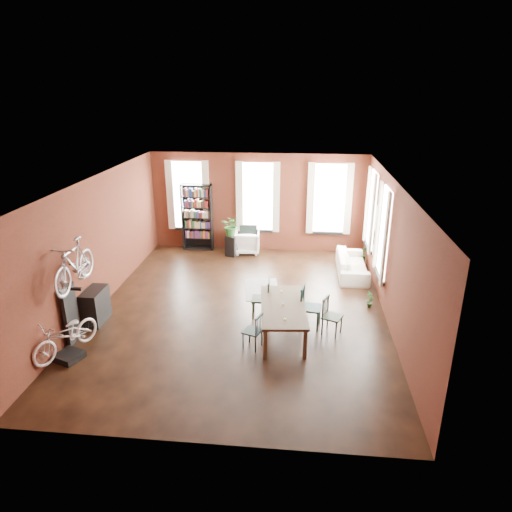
# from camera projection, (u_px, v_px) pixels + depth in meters

# --- Properties ---
(room) EXTENTS (9.00, 9.04, 3.22)m
(room) POSITION_uv_depth(u_px,v_px,m) (253.00, 220.00, 11.07)
(room) COLOR black
(room) RESTS_ON ground
(dining_table) EXTENTS (1.15, 2.17, 0.71)m
(dining_table) POSITION_uv_depth(u_px,v_px,m) (283.00, 320.00, 10.06)
(dining_table) COLOR #47392A
(dining_table) RESTS_ON ground
(dining_chair_a) EXTENTS (0.47, 0.47, 0.78)m
(dining_chair_a) POSITION_uv_depth(u_px,v_px,m) (252.00, 331.00, 9.54)
(dining_chair_a) COLOR #163032
(dining_chair_a) RESTS_ON ground
(dining_chair_b) EXTENTS (0.44, 0.44, 0.94)m
(dining_chair_b) POSITION_uv_depth(u_px,v_px,m) (261.00, 299.00, 10.80)
(dining_chair_b) COLOR black
(dining_chair_b) RESTS_ON ground
(dining_chair_c) EXTENTS (0.52, 0.52, 0.86)m
(dining_chair_c) POSITION_uv_depth(u_px,v_px,m) (332.00, 317.00, 10.04)
(dining_chair_c) COLOR black
(dining_chair_c) RESTS_ON ground
(dining_chair_d) EXTENTS (0.53, 0.53, 1.00)m
(dining_chair_d) POSITION_uv_depth(u_px,v_px,m) (311.00, 307.00, 10.31)
(dining_chair_d) COLOR #183632
(dining_chair_d) RESTS_ON ground
(bookshelf) EXTENTS (1.00, 0.32, 2.20)m
(bookshelf) POSITION_uv_depth(u_px,v_px,m) (197.00, 217.00, 15.07)
(bookshelf) COLOR black
(bookshelf) RESTS_ON ground
(white_armchair) EXTENTS (0.82, 0.78, 0.80)m
(white_armchair) POSITION_uv_depth(u_px,v_px,m) (247.00, 241.00, 14.97)
(white_armchair) COLOR white
(white_armchair) RESTS_ON ground
(cream_sofa) EXTENTS (0.61, 2.08, 0.81)m
(cream_sofa) POSITION_uv_depth(u_px,v_px,m) (352.00, 261.00, 13.27)
(cream_sofa) COLOR beige
(cream_sofa) RESTS_ON ground
(striped_rug) EXTENTS (1.09, 1.55, 0.01)m
(striped_rug) POSITION_uv_depth(u_px,v_px,m) (262.00, 289.00, 12.39)
(striped_rug) COLOR black
(striped_rug) RESTS_ON ground
(bike_trainer) EXTENTS (0.61, 0.61, 0.14)m
(bike_trainer) POSITION_uv_depth(u_px,v_px,m) (69.00, 356.00, 9.23)
(bike_trainer) COLOR black
(bike_trainer) RESTS_ON ground
(bike_wall_rack) EXTENTS (0.16, 0.60, 1.30)m
(bike_wall_rack) POSITION_uv_depth(u_px,v_px,m) (70.00, 314.00, 9.69)
(bike_wall_rack) COLOR black
(bike_wall_rack) RESTS_ON ground
(console_table) EXTENTS (0.40, 0.80, 0.80)m
(console_table) POSITION_uv_depth(u_px,v_px,m) (95.00, 306.00, 10.60)
(console_table) COLOR black
(console_table) RESTS_ON ground
(plant_stand) EXTENTS (0.42, 0.42, 0.67)m
(plant_stand) POSITION_uv_depth(u_px,v_px,m) (232.00, 246.00, 14.74)
(plant_stand) COLOR black
(plant_stand) RESTS_ON ground
(plant_by_sofa) EXTENTS (0.50, 0.69, 0.28)m
(plant_by_sofa) POSITION_uv_depth(u_px,v_px,m) (363.00, 259.00, 14.16)
(plant_by_sofa) COLOR #275622
(plant_by_sofa) RESTS_ON ground
(plant_small) EXTENTS (0.46, 0.45, 0.15)m
(plant_small) POSITION_uv_depth(u_px,v_px,m) (369.00, 305.00, 11.37)
(plant_small) COLOR #255421
(plant_small) RESTS_ON ground
(bicycle_floor) EXTENTS (0.81, 0.96, 1.55)m
(bicycle_floor) POSITION_uv_depth(u_px,v_px,m) (63.00, 319.00, 8.94)
(bicycle_floor) COLOR silver
(bicycle_floor) RESTS_ON bike_trainer
(bicycle_hung) EXTENTS (0.47, 1.00, 1.66)m
(bicycle_hung) POSITION_uv_depth(u_px,v_px,m) (72.00, 249.00, 9.14)
(bicycle_hung) COLOR #A5A8AD
(bicycle_hung) RESTS_ON bike_wall_rack
(plant_on_stand) EXTENTS (0.74, 0.79, 0.52)m
(plant_on_stand) POSITION_uv_depth(u_px,v_px,m) (231.00, 228.00, 14.54)
(plant_on_stand) COLOR #255A24
(plant_on_stand) RESTS_ON plant_stand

